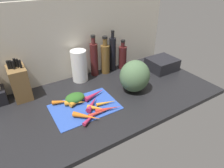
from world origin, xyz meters
TOP-DOWN VIEW (x-y plane):
  - ground_plane at (0.00, 0.00)cm, footprint 170.00×80.00cm
  - wall_back at (0.00, 38.50)cm, footprint 170.00×3.00cm
  - cutting_board at (-12.10, -4.81)cm, footprint 41.68×28.65cm
  - carrot_0 at (1.01, -10.01)cm, footprint 13.63×4.91cm
  - carrot_1 at (-7.67, -11.95)cm, footprint 10.23×9.58cm
  - carrot_2 at (-22.79, 5.57)cm, footprint 14.04×7.50cm
  - carrot_3 at (-1.17, -16.12)cm, footprint 16.49×6.55cm
  - carrot_4 at (-13.88, -17.70)cm, footprint 13.85×9.24cm
  - carrot_5 at (-7.46, -16.40)cm, footprint 14.60×2.94cm
  - carrot_6 at (-11.40, 4.03)cm, footprint 9.12×10.17cm
  - carrot_7 at (-15.95, -16.32)cm, footprint 14.19×14.81cm
  - carrot_8 at (-14.96, 2.94)cm, footprint 12.62×4.30cm
  - carrot_9 at (-13.17, 1.18)cm, footprint 15.40×7.54cm
  - carrot_10 at (-7.62, -6.82)cm, footprint 13.19×12.96cm
  - carrot_11 at (-1.36, 1.79)cm, footprint 17.04×7.91cm
  - carrot_12 at (-16.53, -0.07)cm, footprint 13.47×8.69cm
  - carrot_greens_pile at (-15.09, 3.56)cm, footprint 13.07×10.05cm
  - winter_squash at (27.39, -4.90)cm, footprint 22.13×20.16cm
  - knife_block at (-43.57, 28.53)cm, footprint 11.02×16.51cm
  - paper_towel_roll at (0.42, 29.50)cm, footprint 11.94×11.94cm
  - bottle_0 at (14.06, 31.65)cm, footprint 6.31×6.31cm
  - bottle_1 at (23.56, 30.23)cm, footprint 7.20×7.20cm
  - bottle_2 at (31.36, 31.26)cm, footprint 5.56×5.56cm
  - bottle_3 at (40.81, 30.04)cm, footprint 7.03×7.03cm
  - dish_rack at (68.44, 9.25)cm, footprint 23.49×20.90cm

SIDE VIEW (x-z plane):
  - ground_plane at x=0.00cm, z-range -3.00..0.00cm
  - cutting_board at x=-12.10cm, z-range 0.00..0.80cm
  - carrot_0 at x=1.01cm, z-range 0.80..2.92cm
  - carrot_3 at x=-1.17cm, z-range 0.80..3.14cm
  - carrot_4 at x=-13.88cm, z-range 0.80..3.21cm
  - carrot_5 at x=-7.46cm, z-range 0.80..3.25cm
  - carrot_6 at x=-11.40cm, z-range 0.80..3.35cm
  - carrot_8 at x=-14.96cm, z-range 0.80..3.35cm
  - carrot_2 at x=-22.79cm, z-range 0.80..3.51cm
  - carrot_1 at x=-7.67cm, z-range 0.80..4.03cm
  - carrot_11 at x=-1.36cm, z-range 0.80..4.05cm
  - carrot_7 at x=-15.95cm, z-range 0.80..4.11cm
  - carrot_9 at x=-13.17cm, z-range 0.80..4.13cm
  - carrot_12 at x=-16.53cm, z-range 0.80..4.15cm
  - carrot_10 at x=-7.62cm, z-range 0.80..4.16cm
  - carrot_greens_pile at x=-15.09cm, z-range 0.80..6.33cm
  - dish_rack at x=68.44cm, z-range 0.00..10.14cm
  - bottle_3 at x=40.81cm, z-range -2.17..23.54cm
  - winter_squash at x=27.39cm, z-range 0.00..23.20cm
  - knife_block at x=-43.57cm, z-range -2.44..25.69cm
  - paper_towel_roll at x=0.42cm, z-range 0.00..24.81cm
  - bottle_1 at x=23.56cm, z-range -2.55..29.02cm
  - bottle_0 at x=14.06cm, z-range -2.37..31.23cm
  - bottle_2 at x=31.36cm, z-range -2.31..32.46cm
  - wall_back at x=0.00cm, z-range 0.00..60.00cm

